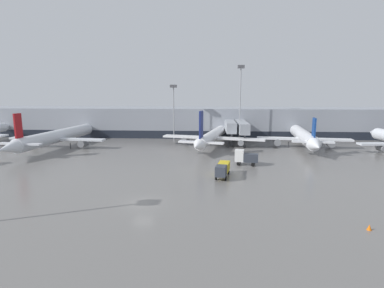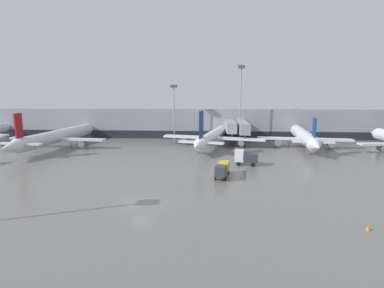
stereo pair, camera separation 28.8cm
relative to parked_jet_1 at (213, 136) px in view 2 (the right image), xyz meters
The scene contains 10 objects.
ground_plane 42.98m from the parked_jet_1, 102.67° to the right, with size 320.00×320.00×0.00m, color slate.
terminal_building 22.13m from the parked_jet_1, 114.87° to the left, with size 160.00×30.49×9.00m.
parked_jet_1 is the anchor object (origin of this frame).
parked_jet_3 39.87m from the parked_jet_1, behind, with size 25.39×38.58×9.65m.
parked_jet_4 23.14m from the parked_jet_1, ahead, with size 23.35×32.67×8.49m.
service_truck_0 21.52m from the parked_jet_1, 73.46° to the right, with size 4.63×2.51×2.98m.
service_truck_2 29.20m from the parked_jet_1, 87.46° to the right, with size 2.78×6.15×2.33m.
traffic_cone_2 50.43m from the parked_jet_1, 72.10° to the right, with size 0.47×0.47×0.60m.
apron_light_mast_1 16.90m from the parked_jet_1, 145.48° to the left, with size 1.80×1.80×16.05m.
apron_light_mast_2 17.79m from the parked_jet_1, 46.44° to the left, with size 1.80×1.80×21.35m.
Camera 2 is at (8.59, -35.81, 13.97)m, focal length 28.00 mm.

